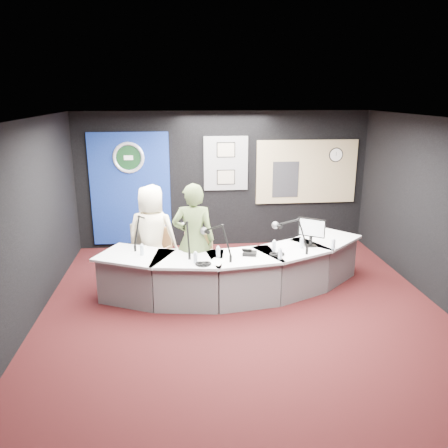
{
  "coord_description": "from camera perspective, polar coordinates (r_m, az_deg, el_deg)",
  "views": [
    {
      "loc": [
        -0.88,
        -6.13,
        3.15
      ],
      "look_at": [
        -0.2,
        0.8,
        1.1
      ],
      "focal_mm": 36.0,
      "sensor_mm": 36.0,
      "label": 1
    }
  ],
  "objects": [
    {
      "name": "booth_glow",
      "position": [
        9.6,
        10.45,
        6.53
      ],
      "size": [
        2.0,
        0.02,
        1.2
      ],
      "primitive_type": "cube",
      "color": "#D4A985",
      "rests_on": "booth_window_frame"
    },
    {
      "name": "broadcast_desk",
      "position": [
        7.28,
        1.37,
        -6.0
      ],
      "size": [
        4.5,
        1.9,
        0.75
      ],
      "primitive_type": null,
      "color": "silver",
      "rests_on": "ground"
    },
    {
      "name": "person_man",
      "position": [
        7.58,
        -9.13,
        -1.42
      ],
      "size": [
        0.93,
        0.71,
        1.71
      ],
      "primitive_type": "imported",
      "rotation": [
        0.0,
        0.0,
        2.93
      ],
      "color": "#FFF2CB",
      "rests_on": "ground"
    },
    {
      "name": "framed_photo_lower",
      "position": [
        9.27,
        0.25,
        5.96
      ],
      "size": [
        0.34,
        0.02,
        0.27
      ],
      "primitive_type": "cube",
      "color": "gray",
      "rests_on": "pinboard"
    },
    {
      "name": "wall_left",
      "position": [
        6.72,
        -23.77,
        -0.12
      ],
      "size": [
        0.02,
        6.0,
        2.8
      ],
      "primitive_type": "cube",
      "color": "black",
      "rests_on": "ground"
    },
    {
      "name": "armchair_left",
      "position": [
        7.7,
        -9.01,
        -3.94
      ],
      "size": [
        0.77,
        0.77,
        1.0
      ],
      "primitive_type": null,
      "rotation": [
        0.0,
        0.0,
        -0.55
      ],
      "color": "#A1734A",
      "rests_on": "ground"
    },
    {
      "name": "boom_mic_a",
      "position": [
        7.35,
        -10.18,
        -0.45
      ],
      "size": [
        0.36,
        0.69,
        0.6
      ],
      "primitive_type": null,
      "color": "black",
      "rests_on": "broadcast_desk"
    },
    {
      "name": "wall_front",
      "position": [
        3.69,
        9.08,
        -12.09
      ],
      "size": [
        6.0,
        0.02,
        2.8
      ],
      "primitive_type": "cube",
      "color": "black",
      "rests_on": "ground"
    },
    {
      "name": "headphones_far",
      "position": [
        6.52,
        -2.64,
        -5.06
      ],
      "size": [
        0.23,
        0.23,
        0.04
      ],
      "primitive_type": "torus",
      "color": "black",
      "rests_on": "broadcast_desk"
    },
    {
      "name": "person_woman",
      "position": [
        7.09,
        -3.88,
        -2.04
      ],
      "size": [
        0.71,
        0.5,
        1.82
      ],
      "primitive_type": "imported",
      "rotation": [
        0.0,
        0.0,
        3.04
      ],
      "color": "#4C5F31",
      "rests_on": "ground"
    },
    {
      "name": "wall_clock",
      "position": [
        9.71,
        14.04,
        8.52
      ],
      "size": [
        0.28,
        0.01,
        0.28
      ],
      "primitive_type": "cylinder",
      "rotation": [
        1.57,
        0.0,
        0.0
      ],
      "color": "white",
      "rests_on": "booth_window_frame"
    },
    {
      "name": "pinboard",
      "position": [
        9.25,
        0.23,
        7.7
      ],
      "size": [
        0.9,
        0.04,
        1.1
      ],
      "primitive_type": "cube",
      "color": "slate",
      "rests_on": "wall_back"
    },
    {
      "name": "equipment_rack",
      "position": [
        9.49,
        7.81,
        5.62
      ],
      "size": [
        0.55,
        0.02,
        0.75
      ],
      "primitive_type": "cube",
      "color": "black",
      "rests_on": "booth_window_frame"
    },
    {
      "name": "water_bottles",
      "position": [
        6.85,
        2.15,
        -3.31
      ],
      "size": [
        3.07,
        0.56,
        0.18
      ],
      "primitive_type": null,
      "color": "silver",
      "rests_on": "broadcast_desk"
    },
    {
      "name": "desk_phone",
      "position": [
        6.9,
        3.29,
        -3.74
      ],
      "size": [
        0.24,
        0.21,
        0.05
      ],
      "primitive_type": "cube",
      "rotation": [
        0.0,
        0.0,
        -0.24
      ],
      "color": "black",
      "rests_on": "broadcast_desk"
    },
    {
      "name": "boom_mic_c",
      "position": [
        6.74,
        -0.93,
        -1.76
      ],
      "size": [
        0.49,
        0.62,
        0.6
      ],
      "primitive_type": null,
      "color": "black",
      "rests_on": "broadcast_desk"
    },
    {
      "name": "notepad",
      "position": [
        6.63,
        -0.94,
        -4.81
      ],
      "size": [
        0.31,
        0.35,
        0.0
      ],
      "primitive_type": "cube",
      "rotation": [
        0.0,
        0.0,
        -0.5
      ],
      "color": "white",
      "rests_on": "broadcast_desk"
    },
    {
      "name": "seal_center",
      "position": [
        9.21,
        -12.04,
        8.24
      ],
      "size": [
        0.48,
        0.01,
        0.48
      ],
      "primitive_type": "cylinder",
      "rotation": [
        1.57,
        0.0,
        0.0
      ],
      "color": "black",
      "rests_on": "backdrop_panel"
    },
    {
      "name": "wall_right",
      "position": [
        7.46,
        25.93,
        1.16
      ],
      "size": [
        0.02,
        6.0,
        2.8
      ],
      "primitive_type": "cube",
      "color": "black",
      "rests_on": "ground"
    },
    {
      "name": "armchair_right",
      "position": [
        7.24,
        -3.82,
        -5.32
      ],
      "size": [
        0.7,
        0.7,
        0.95
      ],
      "primitive_type": null,
      "rotation": [
        0.0,
        0.0,
        -0.4
      ],
      "color": "#A1734A",
      "rests_on": "ground"
    },
    {
      "name": "booth_window_frame",
      "position": [
        9.61,
        10.44,
        6.54
      ],
      "size": [
        2.12,
        0.06,
        1.32
      ],
      "primitive_type": "cube",
      "color": "tan",
      "rests_on": "wall_back"
    },
    {
      "name": "paper_stack",
      "position": [
        7.3,
        -10.72,
        -3.06
      ],
      "size": [
        0.22,
        0.3,
        0.0
      ],
      "primitive_type": "cube",
      "rotation": [
        0.0,
        0.0,
        -0.02
      ],
      "color": "white",
      "rests_on": "broadcast_desk"
    },
    {
      "name": "wall_back",
      "position": [
        9.34,
        -0.1,
        5.6
      ],
      "size": [
        6.0,
        0.02,
        2.8
      ],
      "primitive_type": "cube",
      "color": "black",
      "rests_on": "ground"
    },
    {
      "name": "draped_jacket",
      "position": [
        7.87,
        -10.05,
        -2.61
      ],
      "size": [
        0.48,
        0.34,
        0.7
      ],
      "primitive_type": "cube",
      "rotation": [
        0.0,
        0.0,
        -0.55
      ],
      "color": "#6B685A",
      "rests_on": "armchair_left"
    },
    {
      "name": "headphones_near",
      "position": [
        6.93,
        6.75,
        -3.81
      ],
      "size": [
        0.2,
        0.2,
        0.03
      ],
      "primitive_type": "torus",
      "color": "black",
      "rests_on": "broadcast_desk"
    },
    {
      "name": "agency_seal",
      "position": [
        9.2,
        -12.04,
        8.24
      ],
      "size": [
        0.63,
        0.07,
        0.63
      ],
      "primitive_type": "torus",
      "rotation": [
        1.57,
        0.0,
        0.0
      ],
      "color": "silver",
      "rests_on": "backdrop_panel"
    },
    {
      "name": "computer_monitor",
      "position": [
        7.31,
        11.04,
        -0.43
      ],
      "size": [
        0.35,
        0.24,
        0.27
      ],
      "primitive_type": "cube",
      "rotation": [
        0.0,
        0.0,
        -0.58
      ],
      "color": "black",
      "rests_on": "broadcast_desk"
    },
    {
      "name": "backdrop_panel",
      "position": [
        9.35,
        -11.78,
        4.33
      ],
      "size": [
        1.6,
        0.05,
        2.3
      ],
      "primitive_type": "cube",
      "color": "navy",
      "rests_on": "wall_back"
    },
    {
      "name": "boom_mic_d",
      "position": [
        7.12,
        8.51,
        -0.94
      ],
      "size": [
        0.53,
        0.59,
        0.6
      ],
      "primitive_type": null,
      "color": "black",
      "rests_on": "broadcast_desk"
    },
    {
      "name": "boom_mic_b",
      "position": [
        6.94,
        -4.83,
        -1.28
      ],
      "size": [
        0.2,
        0.74,
        0.6
      ],
      "primitive_type": null,
      "color": "black",
      "rests_on": "broadcast_desk"
    },
    {
      "name": "framed_photo_upper",
      "position": [
        9.19,
        0.25,
        9.4
      ],
      "size": [
        0.34,
        0.02,
        0.27
      ],
      "primitive_type": "cube",
      "color": "gray",
      "rests_on": "pinboard"
    },
    {
      "name": "ground",
      "position": [
        6.95,
        2.33,
        -10.57
      ],
      "size": [
        6.0,
        6.0,
        0.0
      ],
      "primitive_type": "plane",
      "color": "black",
      "rests_on": "ground"
    },
    {
      "name": "ceiling",
      "position": [
        6.2,
        2.63,
        13.16
      ],
      "size": [
        6.0,
        6.0,
        0.02
      ],
      "primitive_type": "cube",
      "color": "silver",
      "rests_on": "ground"
    }
  ]
}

